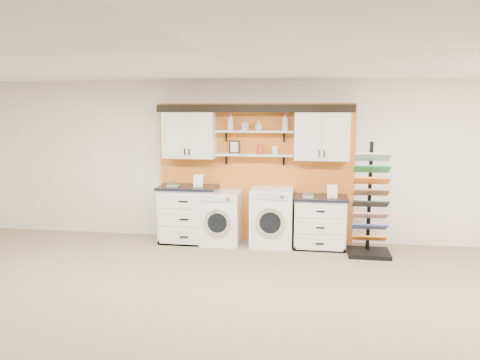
% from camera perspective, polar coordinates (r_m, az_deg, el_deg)
% --- Properties ---
extents(floor, '(10.00, 10.00, 0.00)m').
position_cam_1_polar(floor, '(4.79, -3.94, -20.24)').
color(floor, gray).
rests_on(floor, ground).
extents(ceiling, '(10.00, 10.00, 0.00)m').
position_cam_1_polar(ceiling, '(4.22, -4.36, 15.23)').
color(ceiling, white).
rests_on(ceiling, wall_back).
extents(wall_back, '(10.00, 0.00, 10.00)m').
position_cam_1_polar(wall_back, '(8.19, 1.89, 2.32)').
color(wall_back, silver).
rests_on(wall_back, floor).
extents(accent_panel, '(3.40, 0.07, 2.40)m').
position_cam_1_polar(accent_panel, '(8.19, 1.86, 0.90)').
color(accent_panel, orange).
rests_on(accent_panel, wall_back).
extents(upper_cabinet_left, '(0.90, 0.35, 0.84)m').
position_cam_1_polar(upper_cabinet_left, '(8.16, -6.21, 5.63)').
color(upper_cabinet_left, white).
rests_on(upper_cabinet_left, wall_back).
extents(upper_cabinet_right, '(0.90, 0.35, 0.84)m').
position_cam_1_polar(upper_cabinet_right, '(7.90, 9.95, 5.45)').
color(upper_cabinet_right, white).
rests_on(upper_cabinet_right, wall_back).
extents(shelf_lower, '(1.32, 0.28, 0.03)m').
position_cam_1_polar(shelf_lower, '(7.98, 1.74, 3.09)').
color(shelf_lower, white).
rests_on(shelf_lower, wall_back).
extents(shelf_upper, '(1.32, 0.28, 0.03)m').
position_cam_1_polar(shelf_upper, '(7.95, 1.75, 5.96)').
color(shelf_upper, white).
rests_on(shelf_upper, wall_back).
extents(crown_molding, '(3.30, 0.41, 0.13)m').
position_cam_1_polar(crown_molding, '(7.96, 1.77, 8.82)').
color(crown_molding, black).
rests_on(crown_molding, wall_back).
extents(picture_frame, '(0.18, 0.02, 0.22)m').
position_cam_1_polar(picture_frame, '(8.07, -0.70, 4.04)').
color(picture_frame, black).
rests_on(picture_frame, shelf_lower).
extents(canister_red, '(0.11, 0.11, 0.16)m').
position_cam_1_polar(canister_red, '(7.96, 2.46, 3.76)').
color(canister_red, red).
rests_on(canister_red, shelf_lower).
extents(canister_cream, '(0.10, 0.10, 0.14)m').
position_cam_1_polar(canister_cream, '(7.94, 4.25, 3.65)').
color(canister_cream, silver).
rests_on(canister_cream, shelf_lower).
extents(base_cabinet_left, '(1.01, 0.66, 0.99)m').
position_cam_1_polar(base_cabinet_left, '(8.20, -6.31, -4.15)').
color(base_cabinet_left, white).
rests_on(base_cabinet_left, floor).
extents(base_cabinet_right, '(0.89, 0.66, 0.87)m').
position_cam_1_polar(base_cabinet_right, '(7.96, 9.70, -5.05)').
color(base_cabinet_right, white).
rests_on(base_cabinet_right, floor).
extents(washer, '(0.65, 0.71, 0.91)m').
position_cam_1_polar(washer, '(8.09, -2.32, -4.57)').
color(washer, white).
rests_on(washer, floor).
extents(dryer, '(0.70, 0.71, 0.98)m').
position_cam_1_polar(dryer, '(7.97, 3.90, -4.53)').
color(dryer, white).
rests_on(dryer, floor).
extents(sample_rack, '(0.66, 0.55, 1.80)m').
position_cam_1_polar(sample_rack, '(7.70, 15.53, -4.78)').
color(sample_rack, black).
rests_on(sample_rack, floor).
extents(soap_bottle_a, '(0.13, 0.13, 0.28)m').
position_cam_1_polar(soap_bottle_a, '(8.00, -1.17, 7.10)').
color(soap_bottle_a, silver).
rests_on(soap_bottle_a, shelf_upper).
extents(soap_bottle_b, '(0.12, 0.12, 0.19)m').
position_cam_1_polar(soap_bottle_b, '(7.97, 0.63, 6.74)').
color(soap_bottle_b, silver).
rests_on(soap_bottle_b, shelf_upper).
extents(soap_bottle_c, '(0.16, 0.16, 0.17)m').
position_cam_1_polar(soap_bottle_c, '(7.94, 2.31, 6.66)').
color(soap_bottle_c, silver).
rests_on(soap_bottle_c, shelf_upper).
extents(soap_bottle_d, '(0.16, 0.16, 0.29)m').
position_cam_1_polar(soap_bottle_d, '(7.90, 5.53, 7.07)').
color(soap_bottle_d, silver).
rests_on(soap_bottle_d, shelf_upper).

